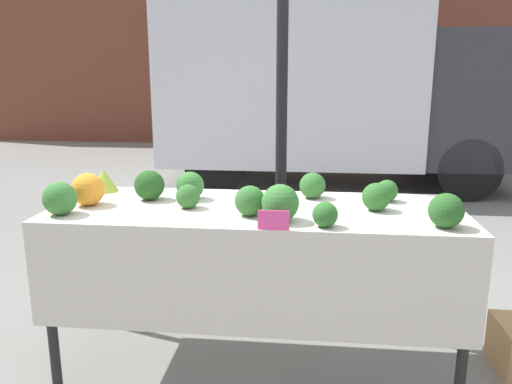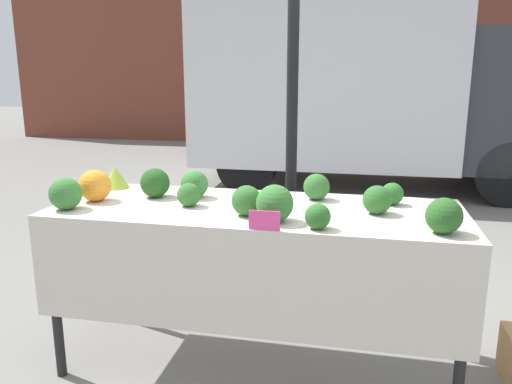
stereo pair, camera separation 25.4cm
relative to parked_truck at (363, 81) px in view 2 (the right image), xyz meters
name	(u,v)px [view 2 (the right image)]	position (x,y,z in m)	size (l,w,h in m)	color
ground_plane	(256,362)	(-0.50, -4.85, -1.47)	(40.00, 40.00, 0.00)	gray
building_facade	(343,39)	(-0.50, 4.37, 0.85)	(16.00, 0.60, 4.64)	brown
tent_pole	(292,130)	(-0.41, -4.22, -0.25)	(0.07, 0.07, 2.45)	black
parked_truck	(363,81)	(0.00, 0.00, 0.00)	(4.84, 2.20, 2.78)	silver
market_table	(253,233)	(-0.50, -4.92, -0.70)	(2.09, 0.77, 0.89)	beige
orange_cauliflower	(95,186)	(-1.37, -4.91, -0.49)	(0.17, 0.17, 0.17)	orange
romanesco_head	(115,177)	(-1.42, -4.59, -0.51)	(0.16, 0.16, 0.13)	#93B238
broccoli_head_0	(317,187)	(-0.21, -4.63, -0.51)	(0.14, 0.14, 0.14)	#336B2D
broccoli_head_1	(444,216)	(0.37, -5.11, -0.50)	(0.16, 0.16, 0.16)	#285B23
broccoli_head_2	(195,184)	(-0.87, -4.72, -0.50)	(0.15, 0.15, 0.15)	#387533
broccoli_head_3	(247,201)	(-0.51, -5.01, -0.51)	(0.15, 0.15, 0.15)	#336B2D
broccoli_head_4	(155,183)	(-1.09, -4.76, -0.50)	(0.16, 0.16, 0.16)	#23511E
broccoli_head_5	(377,200)	(0.10, -4.86, -0.51)	(0.14, 0.14, 0.14)	#2D6628
broccoli_head_6	(392,194)	(0.18, -4.66, -0.52)	(0.12, 0.12, 0.12)	#2D6628
broccoli_head_7	(275,203)	(-0.36, -5.09, -0.49)	(0.17, 0.17, 0.17)	#387533
broccoli_head_8	(65,194)	(-1.43, -5.10, -0.50)	(0.16, 0.16, 0.16)	#387533
broccoli_head_9	(189,195)	(-0.84, -4.91, -0.52)	(0.12, 0.12, 0.12)	#336B2D
broccoli_head_10	(318,216)	(-0.16, -5.16, -0.52)	(0.11, 0.11, 0.11)	#2D6628
price_sign	(264,221)	(-0.38, -5.23, -0.54)	(0.14, 0.01, 0.09)	#EF4793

